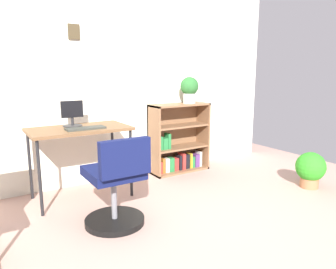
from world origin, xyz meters
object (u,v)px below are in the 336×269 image
Objects in this scene: desk at (79,134)px; potted_plant_floor at (310,169)px; monitor at (72,115)px; potted_plant_on_shelf at (189,89)px; office_chair at (116,188)px; keyboard at (86,128)px; bookshelf_low at (177,142)px.

potted_plant_floor is (2.29, -1.11, -0.46)m from desk.
monitor is 0.78× the size of potted_plant_on_shelf.
office_chair is at bearing -85.10° from monitor.
keyboard is at bearing -168.36° from potted_plant_on_shelf.
potted_plant_on_shelf is at bearing 120.60° from potted_plant_floor.
keyboard is (0.06, -0.23, -0.11)m from monitor.
monitor is at bearing 104.45° from keyboard.
desk is at bearing -170.04° from bookshelf_low.
keyboard reaches higher than potted_plant_floor.
bookshelf_low is 1.64m from potted_plant_floor.
bookshelf_low reaches higher than keyboard.
monitor is at bearing 152.26° from potted_plant_floor.
bookshelf_low is at bearing 15.06° from keyboard.
keyboard is 1.44m from bookshelf_low.
office_chair reaches higher than keyboard.
monitor is 2.70m from potted_plant_floor.
monitor is 0.30× the size of bookshelf_low.
office_chair reaches higher than desk.
potted_plant_floor is (2.24, -0.31, -0.12)m from office_chair.
bookshelf_low is (1.40, 0.13, -0.48)m from monitor.
keyboard is 0.79m from office_chair.
office_chair is at bearing -88.42° from keyboard.
monitor is 0.70× the size of keyboard.
desk is 0.14m from keyboard.
monitor is 1.57m from potted_plant_on_shelf.
desk is at bearing -172.98° from potted_plant_on_shelf.
desk is 1.24× the size of office_chair.
office_chair is (0.02, -0.68, -0.41)m from keyboard.
desk is at bearing -74.16° from monitor.
keyboard is at bearing 156.35° from potted_plant_floor.
desk is 2.41× the size of potted_plant_floor.
office_chair is at bearing -141.77° from bookshelf_low.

